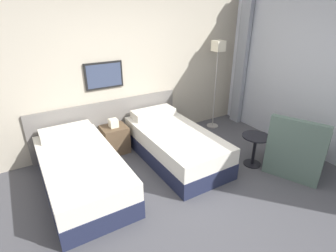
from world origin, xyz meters
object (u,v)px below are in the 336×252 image
at_px(side_table, 255,145).
at_px(bed_near_window, 174,144).
at_px(nightstand, 115,139).
at_px(bed_near_door, 81,171).
at_px(floor_lamp, 217,60).
at_px(armchair, 296,153).

bearing_deg(side_table, bed_near_window, 140.05).
bearing_deg(nightstand, bed_near_door, -136.47).
bearing_deg(floor_lamp, bed_near_door, -166.99).
xyz_separation_m(bed_near_window, armchair, (1.41, -1.27, 0.04)).
xyz_separation_m(bed_near_window, floor_lamp, (1.41, 0.68, 1.15)).
relative_size(nightstand, floor_lamp, 0.35).
height_order(floor_lamp, side_table, floor_lamp).
height_order(bed_near_window, nightstand, bed_near_window).
distance_m(bed_near_door, floor_lamp, 3.23).
xyz_separation_m(nightstand, side_table, (1.75, -1.55, 0.11)).
distance_m(nightstand, floor_lamp, 2.47).
bearing_deg(armchair, bed_near_window, 24.76).
bearing_deg(side_table, floor_lamp, 74.33).
relative_size(bed_near_window, side_table, 3.78).
height_order(nightstand, armchair, armchair).
bearing_deg(bed_near_door, floor_lamp, 13.01).
relative_size(bed_near_door, side_table, 3.78).
xyz_separation_m(nightstand, floor_lamp, (2.18, -0.05, 1.17)).
distance_m(bed_near_door, nightstand, 1.06).
bearing_deg(armchair, floor_lamp, -23.13).
xyz_separation_m(bed_near_window, nightstand, (-0.77, 0.73, -0.02)).
relative_size(floor_lamp, side_table, 3.43).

